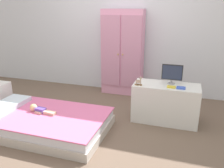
{
  "coord_description": "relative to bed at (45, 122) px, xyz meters",
  "views": [
    {
      "loc": [
        1.14,
        -2.62,
        1.55
      ],
      "look_at": [
        0.2,
        0.32,
        0.53
      ],
      "focal_mm": 37.5,
      "sensor_mm": 36.0,
      "label": 1
    }
  ],
  "objects": [
    {
      "name": "tv_monitor",
      "position": [
        1.52,
        0.82,
        0.58
      ],
      "size": [
        0.28,
        0.1,
        0.27
      ],
      "color": "#99999E",
      "rests_on": "tv_stand"
    },
    {
      "name": "wardrobe",
      "position": [
        0.58,
        1.66,
        0.65
      ],
      "size": [
        0.74,
        0.3,
        1.52
      ],
      "color": "#E599BC",
      "rests_on": "ground_plane"
    },
    {
      "name": "book_yellow",
      "position": [
        1.53,
        0.66,
        0.43
      ],
      "size": [
        0.11,
        0.08,
        0.02
      ],
      "primitive_type": "cube",
      "color": "gold",
      "rests_on": "tv_stand"
    },
    {
      "name": "back_wall",
      "position": [
        0.53,
        1.85,
        1.24
      ],
      "size": [
        6.4,
        0.05,
        2.7
      ],
      "primitive_type": "cube",
      "color": "silver",
      "rests_on": "ground_plane"
    },
    {
      "name": "tv_stand",
      "position": [
        1.46,
        0.75,
        0.16
      ],
      "size": [
        0.89,
        0.41,
        0.54
      ],
      "primitive_type": "cube",
      "color": "silver",
      "rests_on": "ground_plane"
    },
    {
      "name": "pillow",
      "position": [
        -0.61,
        -0.0,
        0.15
      ],
      "size": [
        0.32,
        0.71,
        0.07
      ],
      "primitive_type": "cube",
      "color": "silver",
      "rests_on": "bed"
    },
    {
      "name": "rocking_horse_toy",
      "position": [
        1.1,
        0.63,
        0.48
      ],
      "size": [
        0.1,
        0.04,
        0.12
      ],
      "color": "#8E6642",
      "rests_on": "tv_stand"
    },
    {
      "name": "book_blue",
      "position": [
        1.65,
        0.66,
        0.43
      ],
      "size": [
        0.11,
        0.09,
        0.02
      ],
      "primitive_type": "cube",
      "color": "blue",
      "rests_on": "tv_stand"
    },
    {
      "name": "bed",
      "position": [
        0.0,
        0.0,
        0.0
      ],
      "size": [
        1.61,
        0.98,
        0.23
      ],
      "color": "beige",
      "rests_on": "ground_plane"
    },
    {
      "name": "doll",
      "position": [
        -0.12,
        0.04,
        0.15
      ],
      "size": [
        0.39,
        0.14,
        0.1
      ],
      "color": "#6B4CB2",
      "rests_on": "bed"
    },
    {
      "name": "ground_plane",
      "position": [
        0.53,
        0.27,
        -0.12
      ],
      "size": [
        10.0,
        10.0,
        0.02
      ],
      "primitive_type": "cube",
      "color": "brown"
    }
  ]
}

